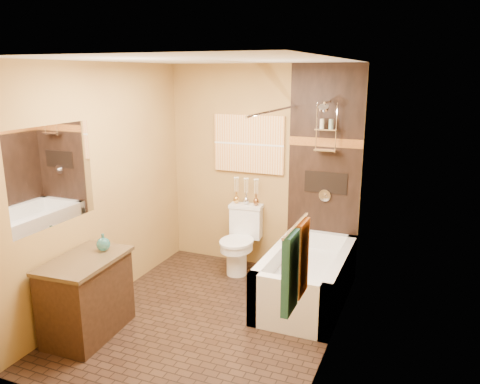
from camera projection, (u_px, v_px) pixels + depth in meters
The scene contains 23 objects.
floor at pixel (209, 318), 4.69m from camera, with size 3.00×3.00×0.00m, color black.
wall_left at pixel (103, 187), 4.83m from camera, with size 0.02×3.00×2.50m, color #A4823F.
wall_right at pixel (335, 212), 3.94m from camera, with size 0.02×3.00×2.50m, color #A4823F.
wall_back at pixel (262, 169), 5.72m from camera, with size 2.40×0.02×2.50m, color #A4823F.
wall_front at pixel (105, 254), 3.04m from camera, with size 2.40×0.02×2.50m, color #A4823F.
ceiling at pixel (205, 60), 4.07m from camera, with size 3.00×3.00×0.00m, color silver.
alcove_tile_back at pixel (324, 174), 5.43m from camera, with size 0.85×0.01×2.50m, color black.
alcove_tile_right at pixel (349, 192), 4.61m from camera, with size 0.01×1.50×2.50m, color black.
mosaic_band_back at pixel (325, 142), 5.33m from camera, with size 0.85×0.01×0.10m, color brown.
mosaic_band_right at pixel (350, 155), 4.53m from camera, with size 0.01×1.50×0.10m, color brown.
alcove_niche at pixel (326, 183), 5.44m from camera, with size 0.50×0.01×0.25m, color black.
shower_fixtures at pixel (326, 140), 5.22m from camera, with size 0.24×0.33×1.16m.
curtain_rod at pixel (275, 111), 4.71m from camera, with size 0.03×0.03×1.55m, color silver.
towel_bar at pixel (296, 226), 2.97m from camera, with size 0.02×0.02×0.55m, color silver.
towel_teal at pixel (290, 273), 2.91m from camera, with size 0.05×0.22×0.52m, color #1E5466.
towel_rust at pixel (301, 258), 3.15m from camera, with size 0.05×0.22×0.52m, color brown.
sunset_painting at pixel (249, 144), 5.69m from camera, with size 0.90×0.04×0.70m, color orange.
vanity_mirror at pixel (53, 176), 4.15m from camera, with size 0.01×1.00×0.90m, color white.
bathtub at pixel (307, 281), 5.01m from camera, with size 0.80×1.50×0.55m.
toilet at pixel (241, 239), 5.73m from camera, with size 0.43×0.62×0.80m.
vanity at pixel (87, 296), 4.33m from camera, with size 0.58×0.89×0.76m.
teal_bottle at pixel (103, 242), 4.40m from camera, with size 0.13×0.13×0.21m, color #226663, non-canonical shape.
bud_vases at pixel (246, 190), 5.75m from camera, with size 0.33×0.07×0.33m.
Camera 1 is at (1.90, -3.79, 2.39)m, focal length 35.00 mm.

